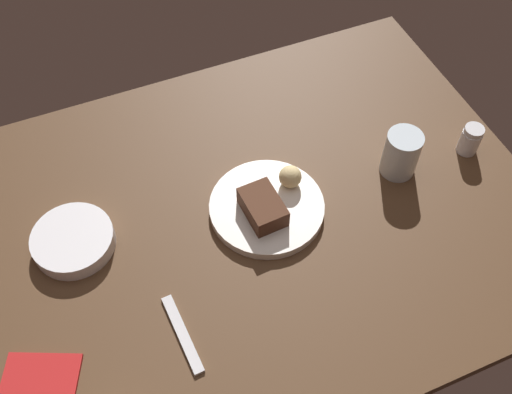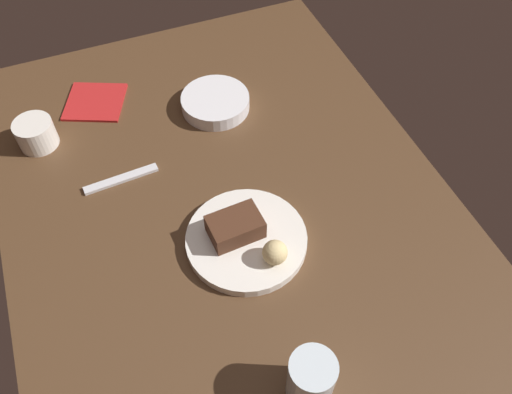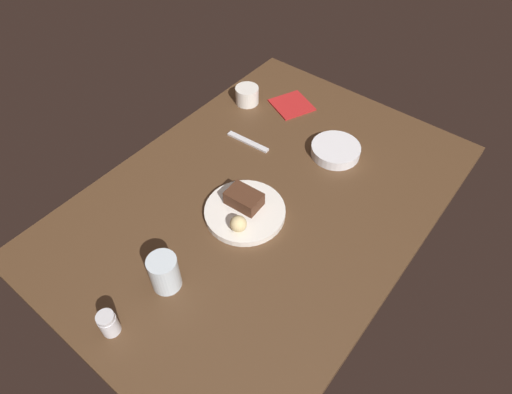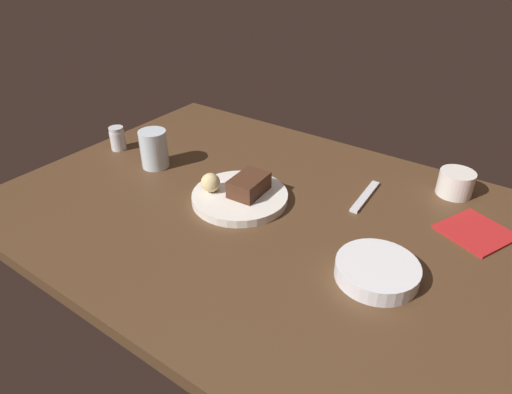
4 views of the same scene
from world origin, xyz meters
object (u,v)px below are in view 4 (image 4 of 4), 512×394
Objects in this scene: chocolate_cake_slice at (249,185)px; bread_roll at (211,183)px; water_glass at (154,149)px; coffee_cup at (456,183)px; side_bowl at (377,271)px; dessert_plate at (240,197)px; salt_shaker at (118,138)px; folded_napkin at (476,232)px; dessert_spoon at (365,196)px.

chocolate_cake_slice is 8.82cm from bread_roll.
bread_roll is 0.45× the size of water_glass.
side_bowl is at bearing -95.29° from coffee_cup.
bread_roll reaches higher than chocolate_cake_slice.
chocolate_cake_slice is at bearing 166.78° from side_bowl.
coffee_cup reaches higher than dessert_plate.
dessert_plate is at bearing -2.41° from salt_shaker.
side_bowl is 27.26cm from folded_napkin.
coffee_cup reaches higher than folded_napkin.
coffee_cup is 15.79cm from folded_napkin.
salt_shaker is at bearing -170.03° from folded_napkin.
chocolate_cake_slice is (1.51, 1.36, 2.99)cm from dessert_plate.
folded_napkin is at bearing 19.90° from chocolate_cake_slice.
water_glass is at bearing 178.56° from dessert_plate.
dessert_plate is 44.29cm from salt_shaker.
water_glass reaches higher than folded_napkin.
bread_roll reaches higher than side_bowl.
salt_shaker is (-45.70, 0.50, -0.70)cm from chocolate_cake_slice.
chocolate_cake_slice reaches higher than coffee_cup.
water_glass is at bearing 104.87° from dessert_spoon.
salt_shaker reaches higher than side_bowl.
water_glass is (-29.78, -0.65, 0.98)cm from chocolate_cake_slice.
coffee_cup is (45.43, 34.34, -1.18)cm from bread_roll.
bread_roll is (-7.64, -4.42, 0.17)cm from chocolate_cake_slice.
salt_shaker reaches higher than dessert_spoon.
dessert_plate is 4.97× the size of bread_roll.
side_bowl is 27.50cm from dessert_spoon.
salt_shaker is at bearing -160.59° from coffee_cup.
coffee_cup is at bearing 121.18° from folded_napkin.
dessert_spoon is (67.27, 15.81, -2.88)cm from salt_shaker.
dessert_plate is 7.54cm from bread_roll.
chocolate_cake_slice is 0.63× the size of side_bowl.
side_bowl is (34.27, -8.05, -2.35)cm from chocolate_cake_slice.
coffee_cup is at bearing 24.34° from water_glass.
coffee_cup is 0.53× the size of dessert_spoon.
water_glass is 0.65× the size of side_bowl.
dessert_spoon is at bearing -140.02° from coffee_cup.
chocolate_cake_slice is 0.75× the size of folded_napkin.
dessert_spoon reaches higher than folded_napkin.
dessert_plate is at bearing 26.56° from bread_roll.
salt_shaker is 16.05cm from water_glass.
dessert_plate reaches higher than dessert_spoon.
chocolate_cake_slice reaches higher than dessert_plate.
folded_napkin is at bearing 21.45° from bread_roll.
water_glass is (15.92, -1.15, 1.67)cm from salt_shaker.
chocolate_cake_slice is 48.90cm from folded_napkin.
bread_roll is at bearing -149.95° from chocolate_cake_slice.
salt_shaker is 93.00cm from folded_napkin.
salt_shaker is at bearing 99.82° from dessert_spoon.
side_bowl reaches higher than dessert_spoon.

